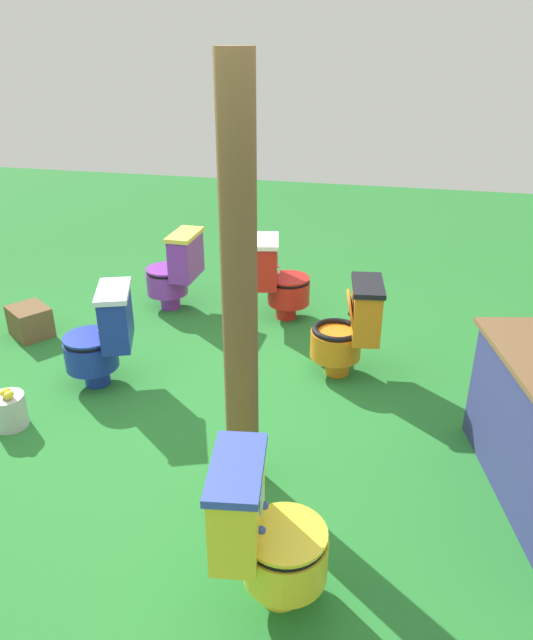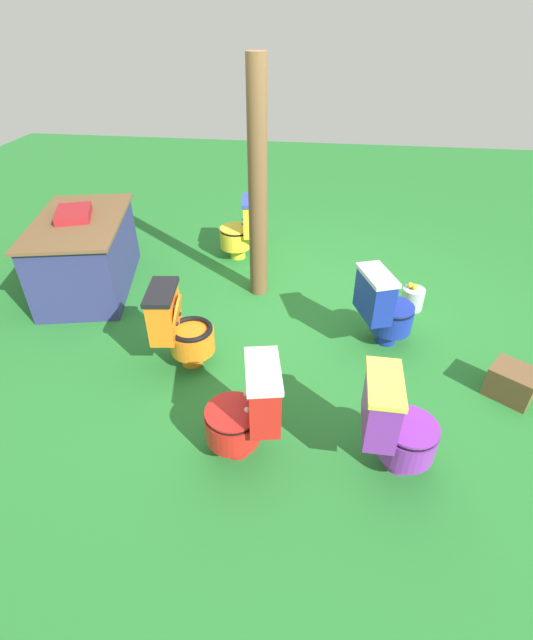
# 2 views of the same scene
# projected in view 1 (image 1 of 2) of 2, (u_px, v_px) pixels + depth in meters

# --- Properties ---
(ground) EXTENTS (14.00, 14.00, 0.00)m
(ground) POSITION_uv_depth(u_px,v_px,m) (190.00, 412.00, 3.95)
(ground) COLOR #26752D
(toilet_blue) EXTENTS (0.55, 0.60, 0.73)m
(toilet_blue) POSITION_uv_depth(u_px,v_px,m) (102.00, 337.00, 4.13)
(toilet_blue) COLOR #192D9E
(toilet_blue) RESTS_ON ground
(toilet_orange) EXTENTS (0.46, 0.54, 0.73)m
(toilet_orange) POSITION_uv_depth(u_px,v_px,m) (350.00, 328.00, 4.25)
(toilet_orange) COLOR orange
(toilet_orange) RESTS_ON ground
(toilet_red) EXTENTS (0.50, 0.56, 0.73)m
(toilet_red) POSITION_uv_depth(u_px,v_px,m) (278.00, 278.00, 5.13)
(toilet_red) COLOR red
(toilet_red) RESTS_ON ground
(toilet_purple) EXTENTS (0.44, 0.50, 0.73)m
(toilet_purple) POSITION_uv_depth(u_px,v_px,m) (175.00, 270.00, 5.31)
(toilet_purple) COLOR purple
(toilet_purple) RESTS_ON ground
(toilet_yellow) EXTENTS (0.47, 0.54, 0.73)m
(toilet_yellow) POSITION_uv_depth(u_px,v_px,m) (264.00, 533.00, 2.50)
(toilet_yellow) COLOR yellow
(toilet_yellow) RESTS_ON ground
(wooden_post) EXTENTS (0.18, 0.18, 2.23)m
(wooden_post) POSITION_uv_depth(u_px,v_px,m) (239.00, 295.00, 2.92)
(wooden_post) COLOR brown
(wooden_post) RESTS_ON ground
(small_crate) EXTENTS (0.41, 0.43, 0.25)m
(small_crate) POSITION_uv_depth(u_px,v_px,m) (30.00, 321.00, 4.92)
(small_crate) COLOR brown
(small_crate) RESTS_ON ground
(lemon_bucket) EXTENTS (0.22, 0.22, 0.28)m
(lemon_bucket) POSITION_uv_depth(u_px,v_px,m) (9.00, 410.00, 3.77)
(lemon_bucket) COLOR #B7B7BF
(lemon_bucket) RESTS_ON ground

